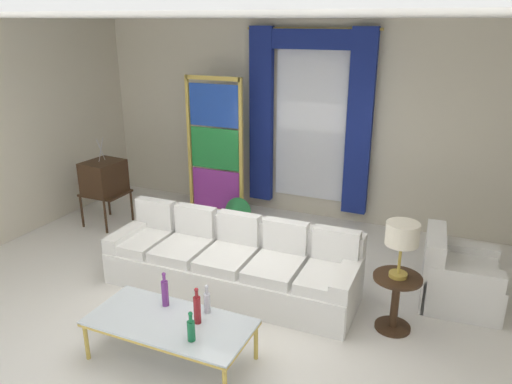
% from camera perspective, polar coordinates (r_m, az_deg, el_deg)
% --- Properties ---
extents(ground_plane, '(16.00, 16.00, 0.00)m').
position_cam_1_polar(ground_plane, '(5.52, -3.48, -13.29)').
color(ground_plane, white).
extents(wall_rear, '(8.00, 0.12, 3.00)m').
position_cam_1_polar(wall_rear, '(7.64, 6.87, 8.10)').
color(wall_rear, beige).
rests_on(wall_rear, ground).
extents(wall_left, '(0.12, 7.00, 3.00)m').
position_cam_1_polar(wall_left, '(7.64, -26.90, 6.14)').
color(wall_left, beige).
rests_on(wall_left, ground).
extents(ceiling_slab, '(8.00, 7.60, 0.04)m').
position_cam_1_polar(ceiling_slab, '(5.37, -0.05, 19.84)').
color(ceiling_slab, white).
extents(curtained_window, '(2.00, 0.17, 2.70)m').
position_cam_1_polar(curtained_window, '(7.45, 6.21, 9.72)').
color(curtained_window, white).
rests_on(curtained_window, ground).
extents(couch_white_long, '(2.93, 0.95, 0.86)m').
position_cam_1_polar(couch_white_long, '(5.77, -2.65, -8.22)').
color(couch_white_long, white).
rests_on(couch_white_long, ground).
extents(coffee_table, '(1.51, 0.71, 0.41)m').
position_cam_1_polar(coffee_table, '(4.66, -9.99, -14.86)').
color(coffee_table, silver).
rests_on(coffee_table, ground).
extents(bottle_blue_decanter, '(0.07, 0.07, 0.35)m').
position_cam_1_polar(bottle_blue_decanter, '(4.79, -10.55, -11.35)').
color(bottle_blue_decanter, '#753384').
rests_on(bottle_blue_decanter, coffee_table).
extents(bottle_crystal_tall, '(0.07, 0.07, 0.36)m').
position_cam_1_polar(bottle_crystal_tall, '(4.50, -6.86, -13.31)').
color(bottle_crystal_tall, maroon).
rests_on(bottle_crystal_tall, coffee_table).
extents(bottle_amber_squat, '(0.06, 0.06, 0.29)m').
position_cam_1_polar(bottle_amber_squat, '(4.65, -5.71, -12.58)').
color(bottle_amber_squat, silver).
rests_on(bottle_amber_squat, coffee_table).
extents(bottle_ruby_flask, '(0.07, 0.07, 0.28)m').
position_cam_1_polar(bottle_ruby_flask, '(4.31, -7.56, -15.54)').
color(bottle_ruby_flask, '#196B3D').
rests_on(bottle_ruby_flask, coffee_table).
extents(vintage_tv, '(0.62, 0.63, 1.35)m').
position_cam_1_polar(vintage_tv, '(7.70, -17.29, 1.50)').
color(vintage_tv, '#382314').
rests_on(vintage_tv, ground).
extents(armchair_white, '(0.88, 0.87, 0.80)m').
position_cam_1_polar(armchair_white, '(5.89, 22.20, -9.34)').
color(armchair_white, white).
rests_on(armchair_white, ground).
extents(stained_glass_divider, '(0.95, 0.05, 2.20)m').
position_cam_1_polar(stained_glass_divider, '(7.63, -4.81, 4.74)').
color(stained_glass_divider, gold).
rests_on(stained_glass_divider, ground).
extents(peacock_figurine, '(0.44, 0.60, 0.50)m').
position_cam_1_polar(peacock_figurine, '(7.41, -2.48, -2.48)').
color(peacock_figurine, beige).
rests_on(peacock_figurine, ground).
extents(round_side_table, '(0.48, 0.48, 0.59)m').
position_cam_1_polar(round_side_table, '(5.20, 15.93, -11.75)').
color(round_side_table, '#382314').
rests_on(round_side_table, ground).
extents(table_lamp_brass, '(0.32, 0.32, 0.57)m').
position_cam_1_polar(table_lamp_brass, '(4.89, 16.65, -4.96)').
color(table_lamp_brass, '#B29338').
rests_on(table_lamp_brass, round_side_table).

